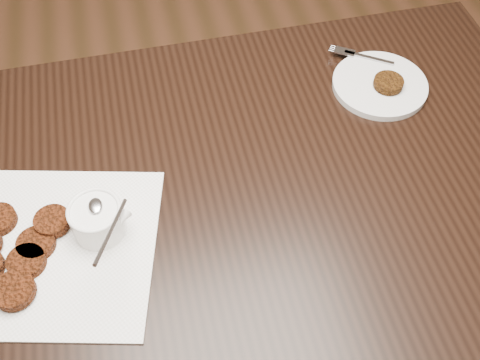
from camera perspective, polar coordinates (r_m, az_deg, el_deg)
The scene contains 5 objects.
table at distance 1.36m, azimuth 0.37°, elevation -9.45°, with size 1.28×0.82×0.75m, color black.
napkin at distance 1.01m, azimuth -17.98°, elevation -6.63°, with size 0.33×0.33×0.00m, color white.
sauce_ramekin at distance 0.95m, azimuth -14.70°, elevation -2.86°, with size 0.12×0.12×0.13m, color white, non-canonical shape.
patty_cluster at distance 1.01m, azimuth -21.61°, elevation -6.70°, with size 0.23×0.23×0.02m, color #63230D, non-canonical shape.
plate_with_patty at distance 1.23m, azimuth 14.08°, elevation 9.62°, with size 0.20×0.20×0.03m, color silver, non-canonical shape.
Camera 1 is at (-0.12, -0.52, 1.58)m, focal length 41.99 mm.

